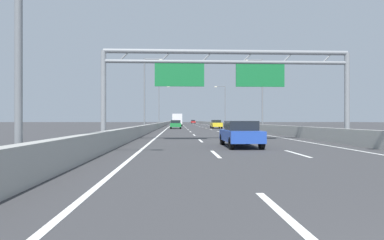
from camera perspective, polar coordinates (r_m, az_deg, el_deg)
ground_plane at (r=101.55m, az=-0.66°, el=-0.84°), size 260.00×260.00×0.00m
lane_dash_left_0 at (r=5.45m, az=15.87°, el=-15.79°), size 0.16×3.00×0.01m
lane_dash_left_1 at (r=14.15m, az=4.17°, el=-6.01°), size 0.16×3.00×0.01m
lane_dash_left_2 at (r=23.08m, az=1.53°, el=-3.68°), size 0.16×3.00×0.01m
lane_dash_left_3 at (r=32.05m, az=0.36°, el=-2.65°), size 0.16×3.00×0.01m
lane_dash_left_4 at (r=41.04m, az=-0.29°, el=-2.07°), size 0.16×3.00×0.01m
lane_dash_left_5 at (r=50.03m, az=-0.71°, el=-1.69°), size 0.16×3.00×0.01m
lane_dash_left_6 at (r=59.02m, az=-1.00°, el=-1.44°), size 0.16×3.00×0.01m
lane_dash_left_7 at (r=68.01m, az=-1.21°, el=-1.25°), size 0.16×3.00×0.01m
lane_dash_left_8 at (r=77.01m, az=-1.38°, el=-1.10°), size 0.16×3.00×0.01m
lane_dash_left_9 at (r=86.01m, az=-1.51°, el=-0.98°), size 0.16×3.00×0.01m
lane_dash_left_10 at (r=95.00m, az=-1.61°, el=-0.89°), size 0.16×3.00×0.01m
lane_dash_left_11 at (r=104.00m, az=-1.70°, el=-0.81°), size 0.16×3.00×0.01m
lane_dash_left_12 at (r=113.00m, az=-1.77°, el=-0.75°), size 0.16×3.00×0.01m
lane_dash_left_13 at (r=122.00m, az=-1.83°, el=-0.69°), size 0.16×3.00×0.01m
lane_dash_left_14 at (r=131.00m, az=-1.89°, el=-0.64°), size 0.16×3.00×0.01m
lane_dash_left_15 at (r=139.99m, az=-1.93°, el=-0.60°), size 0.16×3.00×0.01m
lane_dash_left_16 at (r=148.99m, az=-1.97°, el=-0.57°), size 0.16×3.00×0.01m
lane_dash_left_17 at (r=157.99m, az=-2.01°, el=-0.53°), size 0.16×3.00×0.01m
lane_dash_right_1 at (r=15.01m, az=18.02°, el=-5.67°), size 0.16×3.00×0.01m
lane_dash_right_2 at (r=23.62m, az=10.29°, el=-3.60°), size 0.16×3.00×0.01m
lane_dash_right_3 at (r=32.44m, az=6.73°, el=-2.62°), size 0.16×3.00×0.01m
lane_dash_right_4 at (r=41.34m, az=4.71°, el=-2.05°), size 0.16×3.00×0.01m
lane_dash_right_5 at (r=50.27m, az=3.40°, el=-1.69°), size 0.16×3.00×0.01m
lane_dash_right_6 at (r=59.23m, az=2.49°, el=-1.43°), size 0.16×3.00×0.01m
lane_dash_right_7 at (r=68.20m, az=1.81°, el=-1.24°), size 0.16×3.00×0.01m
lane_dash_right_8 at (r=77.17m, az=1.30°, el=-1.10°), size 0.16×3.00×0.01m
lane_dash_right_9 at (r=86.15m, az=0.89°, el=-0.98°), size 0.16×3.00×0.01m
lane_dash_right_10 at (r=95.13m, az=0.56°, el=-0.89°), size 0.16×3.00×0.01m
lane_dash_right_11 at (r=104.12m, az=0.28°, el=-0.81°), size 0.16×3.00×0.01m
lane_dash_right_12 at (r=113.11m, az=0.05°, el=-0.75°), size 0.16×3.00×0.01m
lane_dash_right_13 at (r=122.10m, az=-0.14°, el=-0.69°), size 0.16×3.00×0.01m
lane_dash_right_14 at (r=131.09m, az=-0.31°, el=-0.64°), size 0.16×3.00×0.01m
lane_dash_right_15 at (r=140.08m, az=-0.46°, el=-0.60°), size 0.16×3.00×0.01m
lane_dash_right_16 at (r=149.08m, az=-0.59°, el=-0.57°), size 0.16×3.00×0.01m
lane_dash_right_17 at (r=158.07m, az=-0.71°, el=-0.53°), size 0.16×3.00×0.01m
edge_line_left at (r=89.51m, az=-3.76°, el=-0.94°), size 0.16×176.00×0.01m
edge_line_right at (r=89.91m, az=2.95°, el=-0.94°), size 0.16×176.00×0.01m
barrier_left at (r=111.53m, az=-4.38°, el=-0.52°), size 0.45×220.00×0.95m
barrier_right at (r=111.96m, az=2.70°, el=-0.51°), size 0.45×220.00×0.95m
sign_gantry at (r=22.74m, az=5.95°, el=8.50°), size 17.33×0.36×6.36m
streetlamp_left_mid at (r=42.31m, az=-8.07°, el=5.30°), size 2.58×0.28×9.50m
streetlamp_right_mid at (r=43.52m, az=11.99°, el=5.16°), size 2.58×0.28×9.50m
streetlamp_left_far at (r=75.26m, az=-5.67°, el=2.98°), size 2.58×0.28×9.50m
streetlamp_right_far at (r=75.94m, az=5.67°, el=2.95°), size 2.58×0.28×9.50m
yellow_car at (r=57.52m, az=4.28°, el=-0.71°), size 1.75×4.42×1.49m
blue_car at (r=18.09m, az=8.52°, el=-2.35°), size 1.76×4.38×1.44m
silver_car at (r=126.82m, az=-2.62°, el=-0.34°), size 1.75×4.20×1.40m
red_car at (r=139.07m, az=0.20°, el=-0.30°), size 1.88×4.68×1.49m
green_car at (r=55.56m, az=-2.89°, el=-0.75°), size 1.85×4.41×1.47m
white_car at (r=91.05m, az=-2.62°, el=-0.46°), size 1.88×4.53×1.47m
box_truck at (r=79.55m, az=-2.61°, el=0.11°), size 2.33×8.41×2.96m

